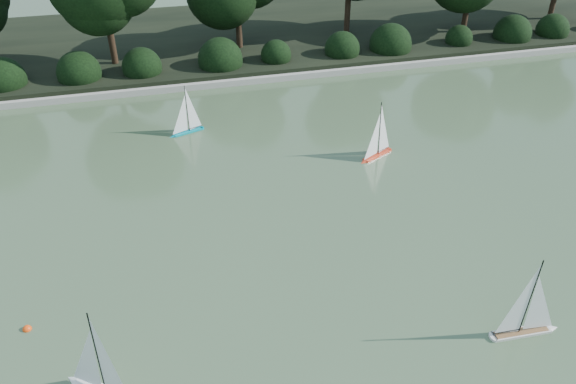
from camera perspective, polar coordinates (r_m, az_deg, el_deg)
The scene contains 9 objects.
ground at distance 9.45m, azimuth 2.23°, elevation -9.74°, with size 80.00×80.00×0.00m, color #314227.
pond_coping at distance 16.97m, azimuth -6.72°, elevation 10.98°, with size 40.00×0.35×0.18m, color gray.
far_bank at distance 20.68m, azimuth -8.58°, elevation 15.12°, with size 40.00×8.00×0.30m, color black.
shrub_hedge at distance 17.67m, azimuth -7.28°, elevation 13.11°, with size 29.10×1.10×1.10m.
sailboat_white_a at distance 8.30m, azimuth -18.97°, elevation -17.50°, with size 0.99×0.85×1.58m.
sailboat_white_b at distance 9.31m, azimuth 23.32°, elevation -11.96°, with size 1.15×0.24×1.56m.
sailboat_orange at distance 13.08m, azimuth 8.90°, elevation 4.39°, with size 0.97×0.59×1.40m.
sailboat_teal at distance 14.23m, azimuth -10.42°, elevation 6.64°, with size 0.93×0.45×1.30m.
race_buoy at distance 9.66m, azimuth -24.96°, elevation -12.53°, with size 0.14×0.14×0.14m, color #FF460D.
Camera 1 is at (-2.13, -6.59, 6.43)m, focal length 35.00 mm.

